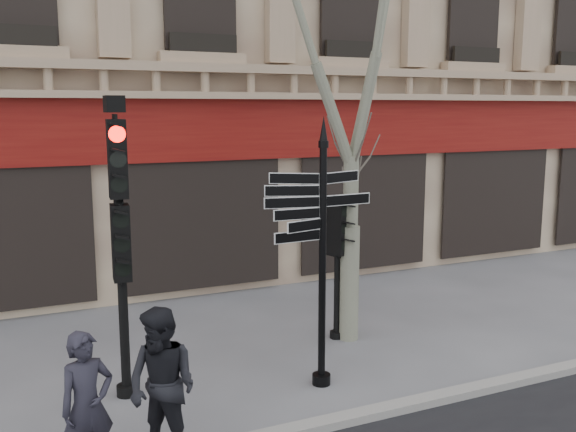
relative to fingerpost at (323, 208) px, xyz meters
name	(u,v)px	position (x,y,z in m)	size (l,w,h in m)	color
ground	(305,381)	(-0.18, 0.19, -2.65)	(80.00, 80.00, 0.00)	#58585D
kerb	(352,418)	(-0.18, -1.21, -2.59)	(80.00, 0.25, 0.12)	gray
fingerpost	(323,208)	(0.00, 0.00, 0.00)	(1.84, 1.84, 3.95)	black
traffic_signal_main	(119,211)	(-2.70, 0.82, 0.01)	(0.50, 0.38, 4.21)	black
traffic_signal_secondary	(338,243)	(1.14, 1.61, -0.92)	(0.48, 0.40, 2.48)	black
plane_tree	(354,16)	(1.32, 1.48, 2.87)	(2.96, 2.96, 7.87)	gray
pedestrian_a	(87,407)	(-3.46, -1.11, -1.81)	(0.62, 0.40, 1.69)	#22212C
pedestrian_b	(162,387)	(-2.63, -1.11, -1.73)	(0.89, 0.69, 1.83)	black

